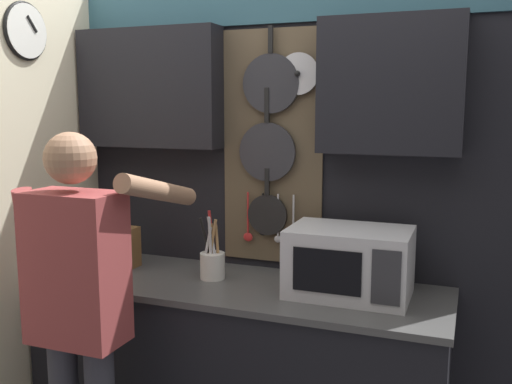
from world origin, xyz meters
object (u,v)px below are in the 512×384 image
(microwave, at_px, (349,262))
(knife_block, at_px, (124,248))
(person, at_px, (79,299))
(utensil_crock, at_px, (212,262))

(microwave, distance_m, knife_block, 1.16)
(person, bearing_deg, utensil_crock, 62.35)
(knife_block, height_order, person, person)
(utensil_crock, bearing_deg, person, -117.65)
(utensil_crock, distance_m, person, 0.67)
(knife_block, xyz_separation_m, utensil_crock, (0.50, 0.00, -0.03))
(microwave, xyz_separation_m, person, (-0.97, -0.59, -0.10))
(microwave, bearing_deg, utensil_crock, 179.93)
(microwave, bearing_deg, knife_block, 179.97)
(knife_block, bearing_deg, microwave, -0.03)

